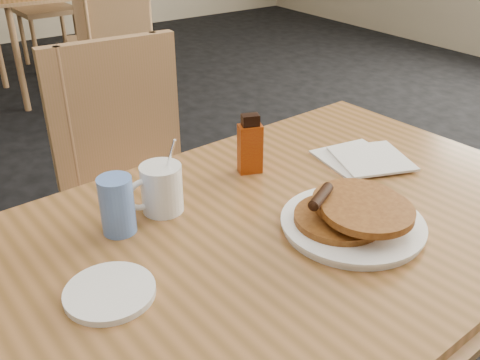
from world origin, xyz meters
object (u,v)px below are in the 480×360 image
main_table (292,234)px  blue_tumbler (117,205)px  chair_main_far (133,164)px  chair_neighbor_near (107,29)px  pancake_plate (353,218)px  coffee_mug (160,188)px  syrup_bottle (250,146)px

main_table → blue_tumbler: blue_tumbler is taller
main_table → chair_main_far: chair_main_far is taller
main_table → chair_neighbor_near: bearing=76.1°
chair_main_far → main_table: bearing=-84.4°
pancake_plate → coffee_mug: coffee_mug is taller
chair_neighbor_near → coffee_mug: bearing=-94.7°
main_table → chair_main_far: bearing=92.2°
coffee_mug → blue_tumbler: bearing=-179.1°
coffee_mug → pancake_plate: bearing=-55.6°
main_table → blue_tumbler: 0.37m
main_table → chair_neighbor_near: 2.62m
chair_main_far → syrup_bottle: 0.60m
main_table → blue_tumbler: size_ratio=11.06×
chair_main_far → coffee_mug: size_ratio=5.84×
syrup_bottle → pancake_plate: bearing=-65.1°
coffee_mug → main_table: bearing=-51.9°
pancake_plate → coffee_mug: (-0.28, 0.28, 0.03)m
coffee_mug → chair_main_far: bearing=61.9°
chair_main_far → syrup_bottle: (0.08, -0.53, 0.25)m
chair_main_far → chair_neighbor_near: (0.66, 1.79, 0.01)m
chair_neighbor_near → syrup_bottle: size_ratio=6.65×
syrup_bottle → main_table: bearing=-82.0°
main_table → pancake_plate: bearing=-53.2°
syrup_bottle → blue_tumbler: 0.37m
main_table → syrup_bottle: bearing=77.4°
pancake_plate → coffee_mug: 0.40m
chair_main_far → pancake_plate: size_ratio=3.31×
main_table → coffee_mug: size_ratio=8.05×
pancake_plate → blue_tumbler: bearing=146.3°
chair_main_far → coffee_mug: bearing=-103.9°
pancake_plate → syrup_bottle: 0.32m
main_table → chair_neighbor_near: chair_neighbor_near is taller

